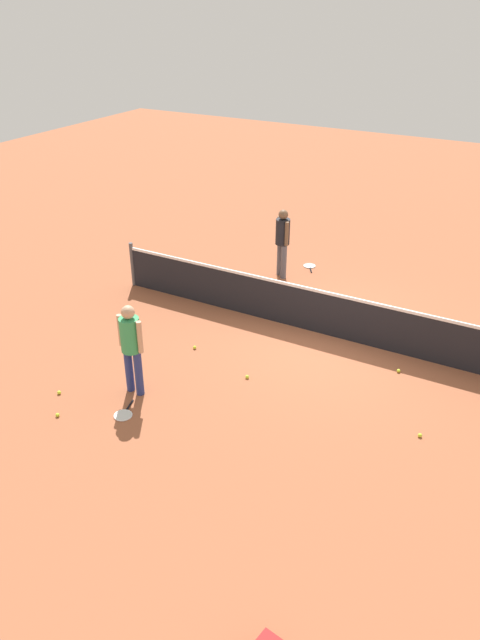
% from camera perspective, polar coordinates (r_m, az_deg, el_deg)
% --- Properties ---
extents(ground_plane, '(40.00, 40.00, 0.00)m').
position_cam_1_polar(ground_plane, '(12.45, 8.48, -1.46)').
color(ground_plane, '#9E5638').
extents(court_net, '(10.09, 0.09, 1.07)m').
position_cam_1_polar(court_net, '(12.21, 8.65, 0.58)').
color(court_net, '#4C4C51').
rests_on(court_net, ground_plane).
extents(player_near_side, '(0.53, 0.36, 1.70)m').
position_cam_1_polar(player_near_side, '(10.27, -10.30, -2.11)').
color(player_near_side, navy).
rests_on(player_near_side, ground_plane).
extents(player_far_side, '(0.48, 0.48, 1.70)m').
position_cam_1_polar(player_far_side, '(14.56, 4.05, 7.80)').
color(player_far_side, '#595960').
rests_on(player_far_side, ground_plane).
extents(tennis_racket_near_player, '(0.39, 0.61, 0.03)m').
position_cam_1_polar(tennis_racket_near_player, '(10.30, -10.97, -8.77)').
color(tennis_racket_near_player, white).
rests_on(tennis_racket_near_player, ground_plane).
extents(tennis_racket_far_player, '(0.44, 0.59, 0.03)m').
position_cam_1_polar(tennis_racket_far_player, '(15.53, 6.61, 5.09)').
color(tennis_racket_far_player, white).
rests_on(tennis_racket_far_player, ground_plane).
extents(tennis_ball_near_player, '(0.07, 0.07, 0.07)m').
position_cam_1_polar(tennis_ball_near_player, '(10.08, 16.70, -10.42)').
color(tennis_ball_near_player, '#C6E033').
rests_on(tennis_ball_near_player, ground_plane).
extents(tennis_ball_by_net, '(0.07, 0.07, 0.07)m').
position_cam_1_polar(tennis_ball_by_net, '(11.88, -4.32, -2.60)').
color(tennis_ball_by_net, '#C6E033').
rests_on(tennis_ball_by_net, ground_plane).
extents(tennis_ball_midcourt, '(0.07, 0.07, 0.07)m').
position_cam_1_polar(tennis_ball_midcourt, '(10.51, -16.92, -8.61)').
color(tennis_ball_midcourt, '#C6E033').
rests_on(tennis_ball_midcourt, ground_plane).
extents(tennis_ball_baseline, '(0.07, 0.07, 0.07)m').
position_cam_1_polar(tennis_ball_baseline, '(10.98, 0.69, -5.41)').
color(tennis_ball_baseline, '#C6E033').
rests_on(tennis_ball_baseline, ground_plane).
extents(tennis_ball_stray_left, '(0.07, 0.07, 0.07)m').
position_cam_1_polar(tennis_ball_stray_left, '(11.04, -16.78, -6.60)').
color(tennis_ball_stray_left, '#C6E033').
rests_on(tennis_ball_stray_left, ground_plane).
extents(tennis_ball_stray_right, '(0.07, 0.07, 0.07)m').
position_cam_1_polar(tennis_ball_stray_right, '(11.52, 14.80, -4.67)').
color(tennis_ball_stray_right, '#C6E033').
rests_on(tennis_ball_stray_right, ground_plane).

